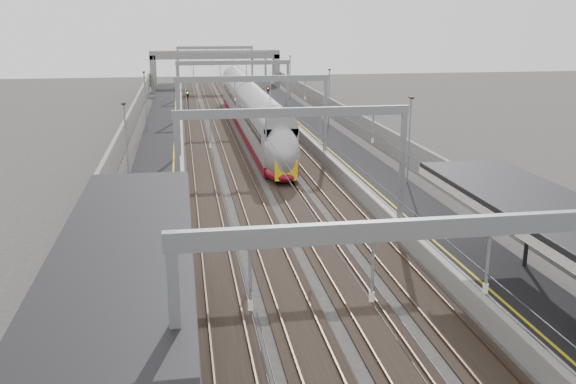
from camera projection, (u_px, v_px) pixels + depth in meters
name	position (u px, v px, depth m)	size (l,w,h in m)	color
platform_left	(161.00, 155.00, 57.08)	(4.00, 120.00, 1.00)	black
platform_right	(336.00, 149.00, 59.60)	(4.00, 120.00, 1.00)	black
tracks	(250.00, 157.00, 58.46)	(11.40, 140.00, 0.20)	black
overhead_line	(242.00, 82.00, 63.15)	(13.00, 140.00, 6.60)	gray
canopy_left	(106.00, 319.00, 15.88)	(4.40, 30.00, 4.24)	black
overbridge	(215.00, 60.00, 109.43)	(22.00, 2.20, 6.90)	slate
wall_left	(123.00, 144.00, 56.29)	(0.30, 120.00, 3.20)	slate
wall_right	(369.00, 136.00, 59.81)	(0.30, 120.00, 3.20)	slate
train	(252.00, 115.00, 69.36)	(2.73, 49.76, 4.32)	maroon
signal_green	(188.00, 99.00, 80.09)	(0.32, 0.32, 3.48)	black
signal_red_near	(260.00, 104.00, 75.70)	(0.32, 0.32, 3.48)	black
signal_red_far	(268.00, 94.00, 85.25)	(0.32, 0.32, 3.48)	black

